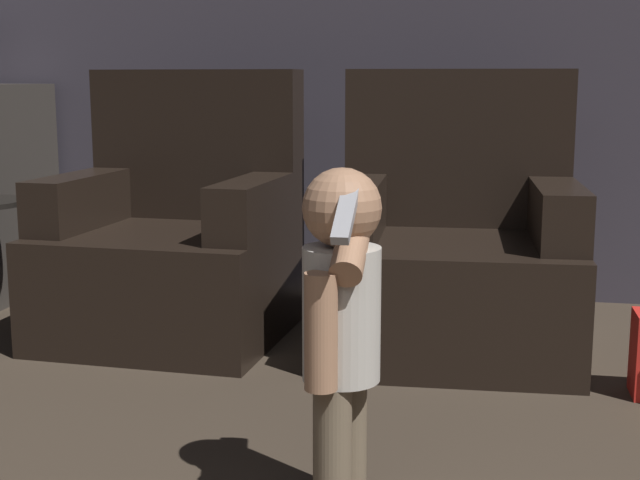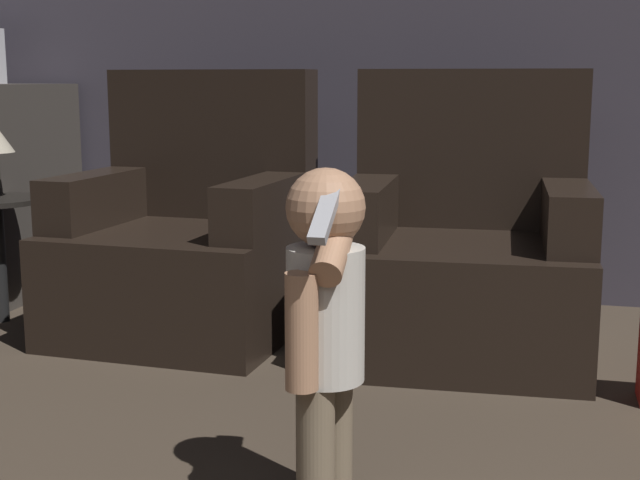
{
  "view_description": "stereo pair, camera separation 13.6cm",
  "coord_description": "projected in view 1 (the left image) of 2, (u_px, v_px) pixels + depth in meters",
  "views": [
    {
      "loc": [
        0.3,
        0.51,
        0.97
      ],
      "look_at": [
        -0.18,
        3.0,
        0.51
      ],
      "focal_mm": 50.0,
      "sensor_mm": 36.0,
      "label": 1
    },
    {
      "loc": [
        0.43,
        0.54,
        0.97
      ],
      "look_at": [
        -0.18,
        3.0,
        0.51
      ],
      "focal_mm": 50.0,
      "sensor_mm": 36.0,
      "label": 2
    }
  ],
  "objects": [
    {
      "name": "wall_back",
      "position": [
        425.0,
        1.0,
        3.85
      ],
      "size": [
        8.4,
        0.05,
        2.6
      ],
      "color": "#3D3842",
      "rests_on": "ground_plane"
    },
    {
      "name": "person_toddler",
      "position": [
        341.0,
        314.0,
        1.93
      ],
      "size": [
        0.17,
        0.31,
        0.78
      ],
      "rotation": [
        0.0,
        0.0,
        -1.82
      ],
      "color": "brown",
      "rests_on": "ground_plane"
    },
    {
      "name": "armchair_right",
      "position": [
        455.0,
        256.0,
        3.2
      ],
      "size": [
        0.88,
        0.83,
        1.0
      ],
      "rotation": [
        0.0,
        0.0,
        0.04
      ],
      "color": "black",
      "rests_on": "ground_plane"
    },
    {
      "name": "armchair_left",
      "position": [
        175.0,
        246.0,
        3.4
      ],
      "size": [
        0.89,
        0.84,
        1.0
      ],
      "rotation": [
        0.0,
        0.0,
        -0.06
      ],
      "color": "black",
      "rests_on": "ground_plane"
    }
  ]
}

